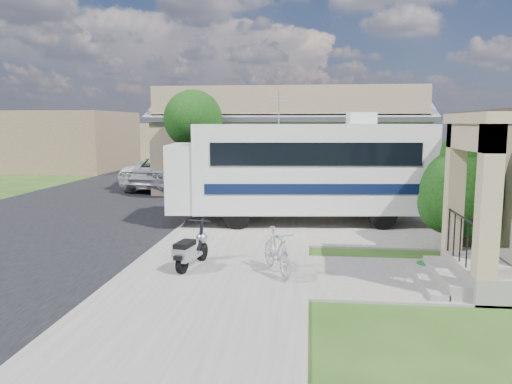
# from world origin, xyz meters

# --- Properties ---
(ground) EXTENTS (120.00, 120.00, 0.00)m
(ground) POSITION_xyz_m (0.00, 0.00, 0.00)
(ground) COLOR #1B3B10
(street_slab) EXTENTS (9.00, 80.00, 0.02)m
(street_slab) POSITION_xyz_m (-7.50, 10.00, 0.01)
(street_slab) COLOR black
(street_slab) RESTS_ON ground
(sidewalk_slab) EXTENTS (4.00, 80.00, 0.06)m
(sidewalk_slab) POSITION_xyz_m (-1.00, 10.00, 0.03)
(sidewalk_slab) COLOR #68645E
(sidewalk_slab) RESTS_ON ground
(driveway_slab) EXTENTS (7.00, 6.00, 0.05)m
(driveway_slab) POSITION_xyz_m (1.50, 4.50, 0.03)
(driveway_slab) COLOR #68645E
(driveway_slab) RESTS_ON ground
(walk_slab) EXTENTS (4.00, 3.00, 0.05)m
(walk_slab) POSITION_xyz_m (3.00, -1.00, 0.03)
(walk_slab) COLOR #68645E
(walk_slab) RESTS_ON ground
(warehouse) EXTENTS (12.50, 8.40, 5.04)m
(warehouse) POSITION_xyz_m (0.00, 13.97, 1.99)
(warehouse) COLOR #826B51
(warehouse) RESTS_ON ground
(distant_bldg_far) EXTENTS (10.00, 8.00, 4.00)m
(distant_bldg_far) POSITION_xyz_m (-17.00, 22.00, 2.00)
(distant_bldg_far) COLOR brown
(distant_bldg_far) RESTS_ON ground
(distant_bldg_near) EXTENTS (8.00, 7.00, 3.20)m
(distant_bldg_near) POSITION_xyz_m (-15.00, 34.00, 1.60)
(distant_bldg_near) COLOR #826B51
(distant_bldg_near) RESTS_ON ground
(street_tree_a) EXTENTS (2.44, 2.40, 4.58)m
(street_tree_a) POSITION_xyz_m (-3.70, 9.05, 3.25)
(street_tree_a) COLOR black
(street_tree_a) RESTS_ON ground
(street_tree_b) EXTENTS (2.44, 2.40, 4.73)m
(street_tree_b) POSITION_xyz_m (-3.70, 19.05, 3.39)
(street_tree_b) COLOR black
(street_tree_b) RESTS_ON ground
(street_tree_c) EXTENTS (2.44, 2.40, 4.42)m
(street_tree_c) POSITION_xyz_m (-3.70, 28.05, 3.10)
(street_tree_c) COLOR black
(street_tree_c) RESTS_ON ground
(motorhome) EXTENTS (8.36, 3.40, 4.17)m
(motorhome) POSITION_xyz_m (0.72, 4.70, 1.79)
(motorhome) COLOR silver
(motorhome) RESTS_ON ground
(shrub) EXTENTS (2.52, 2.41, 3.10)m
(shrub) POSITION_xyz_m (5.02, 1.84, 1.58)
(shrub) COLOR black
(shrub) RESTS_ON ground
(scooter) EXTENTS (0.63, 1.50, 0.99)m
(scooter) POSITION_xyz_m (-1.58, -0.84, 0.45)
(scooter) COLOR black
(scooter) RESTS_ON ground
(bicycle) EXTENTS (1.05, 1.65, 0.96)m
(bicycle) POSITION_xyz_m (0.33, -1.03, 0.48)
(bicycle) COLOR #A8A9B0
(bicycle) RESTS_ON ground
(pickup_truck) EXTENTS (3.88, 6.33, 1.64)m
(pickup_truck) POSITION_xyz_m (-5.84, 12.82, 0.82)
(pickup_truck) COLOR silver
(pickup_truck) RESTS_ON ground
(van) EXTENTS (2.89, 6.00, 1.69)m
(van) POSITION_xyz_m (-6.39, 20.33, 0.84)
(van) COLOR silver
(van) RESTS_ON ground
(garden_hose) EXTENTS (0.36, 0.36, 0.16)m
(garden_hose) POSITION_xyz_m (3.52, -0.32, 0.08)
(garden_hose) COLOR #125D22
(garden_hose) RESTS_ON ground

